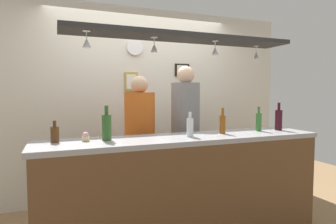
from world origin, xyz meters
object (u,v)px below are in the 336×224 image
at_px(cupcake, 86,137).
at_px(picture_frame_crest, 131,82).
at_px(person_right_grey_shirt, 185,125).
at_px(picture_frame_upper_small, 182,70).
at_px(bottle_beer_brown_stubby, 55,134).
at_px(bottle_soda_clear, 190,127).
at_px(bottle_wine_dark_red, 279,119).
at_px(bottle_beer_green_import, 259,121).
at_px(bottle_champagne_green, 107,127).
at_px(wall_clock, 135,47).
at_px(person_left_orange_shirt, 140,134).
at_px(bottle_beer_amber_tall, 223,124).

height_order(cupcake, picture_frame_crest, picture_frame_crest).
bearing_deg(person_right_grey_shirt, picture_frame_upper_small, 68.76).
distance_m(bottle_beer_brown_stubby, cupcake, 0.25).
bearing_deg(bottle_soda_clear, bottle_wine_dark_red, 3.29).
distance_m(person_right_grey_shirt, bottle_beer_green_import, 0.84).
xyz_separation_m(bottle_wine_dark_red, bottle_champagne_green, (-1.85, 0.02, 0.00)).
distance_m(cupcake, picture_frame_upper_small, 2.12).
relative_size(bottle_beer_green_import, wall_clock, 1.18).
bearing_deg(bottle_champagne_green, person_left_orange_shirt, 52.65).
distance_m(bottle_beer_green_import, picture_frame_crest, 1.76).
relative_size(person_left_orange_shirt, bottle_beer_green_import, 6.28).
bearing_deg(cupcake, bottle_champagne_green, -6.51).
bearing_deg(bottle_beer_amber_tall, bottle_champagne_green, 179.03).
bearing_deg(wall_clock, bottle_beer_green_import, -53.47).
bearing_deg(person_right_grey_shirt, bottle_beer_amber_tall, -79.67).
distance_m(cupcake, picture_frame_crest, 1.61).
height_order(bottle_beer_green_import, picture_frame_upper_small, picture_frame_upper_small).
xyz_separation_m(bottle_beer_green_import, wall_clock, (-0.99, 1.34, 0.92)).
bearing_deg(bottle_soda_clear, person_left_orange_shirt, 112.63).
distance_m(bottle_beer_green_import, wall_clock, 1.90).
xyz_separation_m(bottle_beer_brown_stubby, wall_clock, (1.03, 1.29, 0.95)).
bearing_deg(person_right_grey_shirt, cupcake, -153.80).
distance_m(bottle_beer_amber_tall, wall_clock, 1.73).
distance_m(bottle_beer_brown_stubby, picture_frame_crest, 1.70).
height_order(bottle_wine_dark_red, bottle_soda_clear, bottle_wine_dark_red).
height_order(bottle_soda_clear, bottle_beer_amber_tall, bottle_beer_amber_tall).
bearing_deg(bottle_soda_clear, picture_frame_crest, 97.66).
xyz_separation_m(person_right_grey_shirt, bottle_beer_amber_tall, (0.11, -0.63, 0.08)).
xyz_separation_m(bottle_beer_amber_tall, picture_frame_crest, (-0.58, 1.38, 0.45)).
relative_size(person_right_grey_shirt, picture_frame_upper_small, 7.99).
relative_size(person_right_grey_shirt, bottle_beer_green_import, 6.76).
xyz_separation_m(bottle_soda_clear, cupcake, (-0.93, 0.10, -0.06)).
bearing_deg(bottle_beer_brown_stubby, picture_frame_upper_small, 36.86).
bearing_deg(bottle_beer_brown_stubby, bottle_wine_dark_red, -1.85).
bearing_deg(wall_clock, picture_frame_upper_small, 0.51).
bearing_deg(bottle_wine_dark_red, person_right_grey_shirt, 142.73).
relative_size(bottle_beer_brown_stubby, wall_clock, 0.82).
bearing_deg(bottle_beer_brown_stubby, cupcake, -8.82).
relative_size(bottle_beer_green_import, picture_frame_upper_small, 1.18).
bearing_deg(bottle_beer_brown_stubby, person_left_orange_shirt, 32.13).
xyz_separation_m(bottle_wine_dark_red, bottle_beer_green_import, (-0.25, 0.03, -0.01)).
bearing_deg(bottle_beer_green_import, wall_clock, 126.53).
relative_size(bottle_beer_amber_tall, bottle_beer_brown_stubby, 1.44).
bearing_deg(bottle_wine_dark_red, picture_frame_upper_small, 111.29).
bearing_deg(bottle_wine_dark_red, bottle_soda_clear, -176.71).
distance_m(bottle_champagne_green, bottle_beer_brown_stubby, 0.42).
xyz_separation_m(bottle_soda_clear, bottle_beer_amber_tall, (0.39, 0.06, 0.01)).
bearing_deg(person_left_orange_shirt, bottle_champagne_green, -127.35).
relative_size(bottle_soda_clear, cupcake, 2.95).
bearing_deg(wall_clock, person_right_grey_shirt, -60.73).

